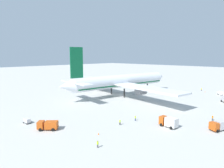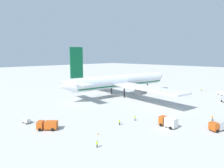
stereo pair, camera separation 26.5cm
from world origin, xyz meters
The scene contains 14 objects.
ground_plane centered at (0.00, 0.00, 0.00)m, with size 600.00×600.00×0.00m, color #B2B2AD.
airliner centered at (-1.25, 0.29, 7.29)m, with size 66.92×76.95×24.01m.
service_truck_0 centered at (-18.19, -51.96, 1.49)m, with size 5.50×4.15×2.66m.
service_truck_3 centered at (-50.88, -17.75, 1.39)m, with size 5.54×5.49×2.44m.
service_truck_5 centered at (-25.49, -40.74, 1.64)m, with size 2.96×5.39×2.97m.
service_van centered at (36.28, -37.29, 1.03)m, with size 3.98×4.88×1.97m.
baggage_cart_0 centered at (-52.69, -8.23, 0.80)m, with size 1.75×3.25×1.47m.
ground_worker_0 centered at (-10.65, -47.87, 0.90)m, with size 0.52×0.52×1.77m.
ground_worker_1 centered at (-27.72, -30.37, 0.84)m, with size 0.43×0.43×1.66m.
ground_worker_2 centered at (41.35, -25.07, 0.84)m, with size 0.52×0.52×1.66m.
ground_worker_3 centered at (-33.99, -29.49, 0.87)m, with size 0.54×0.54×1.71m.
ground_worker_4 centered at (-48.46, -35.80, 0.83)m, with size 0.53×0.53×1.65m.
traffic_cone_0 centered at (39.00, -28.00, 0.28)m, with size 0.36×0.36×0.55m, color orange.
traffic_cone_1 centered at (-43.38, -30.38, 0.28)m, with size 0.36×0.36×0.55m, color orange.
Camera 1 is at (-76.54, -67.75, 20.62)m, focal length 32.08 mm.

